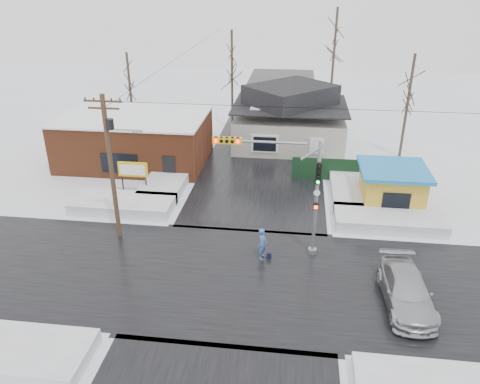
# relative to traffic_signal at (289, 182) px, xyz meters

# --- Properties ---
(ground) EXTENTS (120.00, 120.00, 0.00)m
(ground) POSITION_rel_traffic_signal_xyz_m (-2.43, -2.97, -4.54)
(ground) COLOR white
(ground) RESTS_ON ground
(road_ns) EXTENTS (10.00, 120.00, 0.02)m
(road_ns) POSITION_rel_traffic_signal_xyz_m (-2.43, -2.97, -4.53)
(road_ns) COLOR black
(road_ns) RESTS_ON ground
(road_ew) EXTENTS (120.00, 10.00, 0.02)m
(road_ew) POSITION_rel_traffic_signal_xyz_m (-2.43, -2.97, -4.53)
(road_ew) COLOR black
(road_ew) RESTS_ON ground
(snowbank_nw) EXTENTS (7.00, 3.00, 0.80)m
(snowbank_nw) POSITION_rel_traffic_signal_xyz_m (-11.43, 4.03, -4.14)
(snowbank_nw) COLOR white
(snowbank_nw) RESTS_ON ground
(snowbank_ne) EXTENTS (7.00, 3.00, 0.80)m
(snowbank_ne) POSITION_rel_traffic_signal_xyz_m (6.57, 4.03, -4.14)
(snowbank_ne) COLOR white
(snowbank_ne) RESTS_ON ground
(snowbank_sw) EXTENTS (7.00, 3.00, 0.70)m
(snowbank_sw) POSITION_rel_traffic_signal_xyz_m (-11.43, -9.97, -4.19)
(snowbank_sw) COLOR white
(snowbank_sw) RESTS_ON ground
(snowbank_nside_w) EXTENTS (3.00, 8.00, 0.80)m
(snowbank_nside_w) POSITION_rel_traffic_signal_xyz_m (-9.43, 9.03, -4.14)
(snowbank_nside_w) COLOR white
(snowbank_nside_w) RESTS_ON ground
(snowbank_nside_e) EXTENTS (3.00, 8.00, 0.80)m
(snowbank_nside_e) POSITION_rel_traffic_signal_xyz_m (4.57, 9.03, -4.14)
(snowbank_nside_e) COLOR white
(snowbank_nside_e) RESTS_ON ground
(traffic_signal) EXTENTS (6.05, 0.68, 7.00)m
(traffic_signal) POSITION_rel_traffic_signal_xyz_m (0.00, 0.00, 0.00)
(traffic_signal) COLOR gray
(traffic_signal) RESTS_ON ground
(utility_pole) EXTENTS (3.15, 0.44, 9.00)m
(utility_pole) POSITION_rel_traffic_signal_xyz_m (-10.36, 0.53, 0.57)
(utility_pole) COLOR #382619
(utility_pole) RESTS_ON ground
(brick_building) EXTENTS (12.20, 8.20, 4.12)m
(brick_building) POSITION_rel_traffic_signal_xyz_m (-13.43, 13.03, -2.46)
(brick_building) COLOR brown
(brick_building) RESTS_ON ground
(marquee_sign) EXTENTS (2.20, 0.21, 2.55)m
(marquee_sign) POSITION_rel_traffic_signal_xyz_m (-11.43, 6.53, -2.62)
(marquee_sign) COLOR black
(marquee_sign) RESTS_ON ground
(house) EXTENTS (10.40, 8.40, 5.76)m
(house) POSITION_rel_traffic_signal_xyz_m (-0.43, 19.03, -1.92)
(house) COLOR #B0AC9F
(house) RESTS_ON ground
(kiosk) EXTENTS (4.60, 4.60, 2.88)m
(kiosk) POSITION_rel_traffic_signal_xyz_m (7.07, 7.03, -3.08)
(kiosk) COLOR gold
(kiosk) RESTS_ON ground
(fence) EXTENTS (8.00, 0.12, 1.80)m
(fence) POSITION_rel_traffic_signal_xyz_m (4.07, 11.03, -3.64)
(fence) COLOR black
(fence) RESTS_ON ground
(tree_far_left) EXTENTS (3.00, 3.00, 10.00)m
(tree_far_left) POSITION_rel_traffic_signal_xyz_m (-6.43, 23.03, 3.41)
(tree_far_left) COLOR #332821
(tree_far_left) RESTS_ON ground
(tree_far_mid) EXTENTS (3.00, 3.00, 12.00)m
(tree_far_mid) POSITION_rel_traffic_signal_xyz_m (3.57, 25.03, 5.00)
(tree_far_mid) COLOR #332821
(tree_far_mid) RESTS_ON ground
(tree_far_right) EXTENTS (3.00, 3.00, 9.00)m
(tree_far_right) POSITION_rel_traffic_signal_xyz_m (9.57, 17.03, 2.62)
(tree_far_right) COLOR #332821
(tree_far_right) RESTS_ON ground
(tree_far_west) EXTENTS (3.00, 3.00, 8.00)m
(tree_far_west) POSITION_rel_traffic_signal_xyz_m (-16.43, 21.03, 1.82)
(tree_far_west) COLOR #332821
(tree_far_west) RESTS_ON ground
(pedestrian) EXTENTS (0.62, 0.80, 1.93)m
(pedestrian) POSITION_rel_traffic_signal_xyz_m (-1.32, -0.88, -3.58)
(pedestrian) COLOR #3A61A4
(pedestrian) RESTS_ON ground
(car) EXTENTS (2.41, 5.50, 1.57)m
(car) POSITION_rel_traffic_signal_xyz_m (6.08, -4.10, -3.75)
(car) COLOR #ACAEB3
(car) RESTS_ON ground
(shopping_bag) EXTENTS (0.29, 0.14, 0.35)m
(shopping_bag) POSITION_rel_traffic_signal_xyz_m (-0.93, -0.90, -4.36)
(shopping_bag) COLOR black
(shopping_bag) RESTS_ON ground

